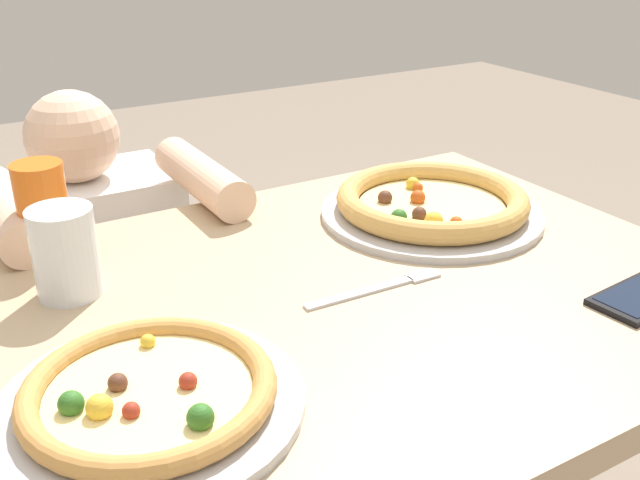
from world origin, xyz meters
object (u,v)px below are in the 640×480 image
fork (381,287)px  diner_seated (101,327)px  drink_cup_colored (43,211)px  pizza_far (431,204)px  pizza_near (149,395)px  water_cup_clear (65,251)px

fork → diner_seated: 0.77m
drink_cup_colored → fork: 0.48m
pizza_far → fork: pizza_far is taller
pizza_near → diner_seated: size_ratio=0.34×
pizza_near → water_cup_clear: (-0.01, 0.28, 0.04)m
drink_cup_colored → fork: drink_cup_colored is taller
pizza_far → drink_cup_colored: (-0.56, 0.17, 0.05)m
pizza_near → drink_cup_colored: bearing=90.9°
drink_cup_colored → water_cup_clear: size_ratio=1.18×
water_cup_clear → fork: bearing=-28.9°
fork → pizza_far: bearing=37.1°
pizza_far → diner_seated: size_ratio=0.39×
drink_cup_colored → diner_seated: (0.12, 0.33, -0.40)m
drink_cup_colored → diner_seated: diner_seated is taller
water_cup_clear → diner_seated: diner_seated is taller
fork → water_cup_clear: bearing=151.1°
pizza_far → water_cup_clear: 0.56m
fork → diner_seated: (-0.23, 0.65, -0.33)m
pizza_near → pizza_far: (0.55, 0.25, 0.01)m
pizza_near → diner_seated: (0.12, 0.74, -0.35)m
drink_cup_colored → fork: bearing=-42.9°
pizza_near → fork: size_ratio=1.52×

